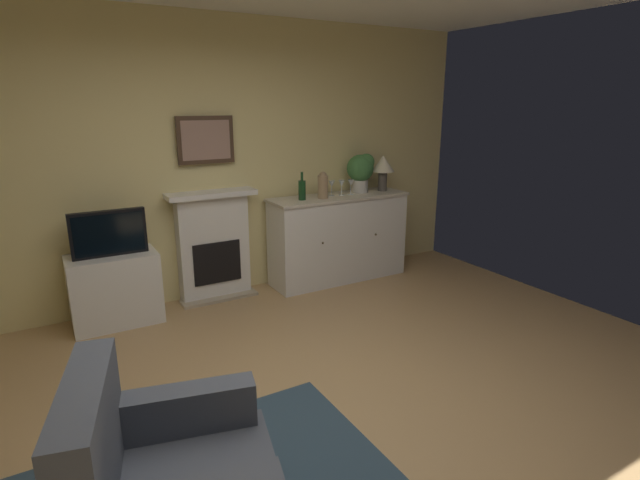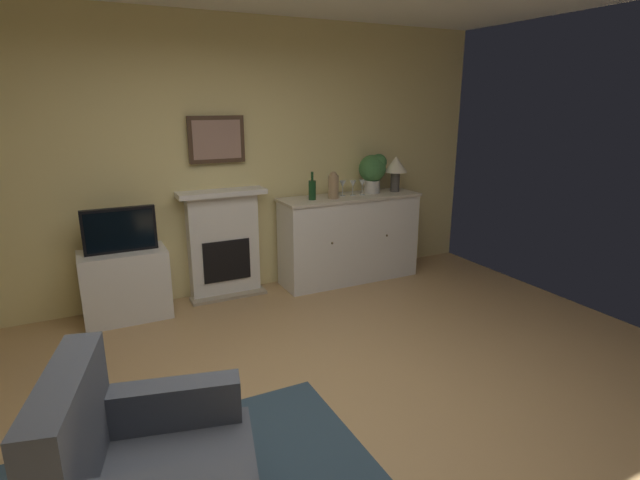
# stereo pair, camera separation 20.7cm
# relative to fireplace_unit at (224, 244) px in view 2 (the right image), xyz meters

# --- Properties ---
(ground_plane) EXTENTS (6.35, 5.09, 0.10)m
(ground_plane) POSITION_rel_fireplace_unit_xyz_m (-0.10, -2.39, -0.60)
(ground_plane) COLOR tan
(ground_plane) RESTS_ON ground
(wall_rear) EXTENTS (6.35, 0.06, 2.75)m
(wall_rear) POSITION_rel_fireplace_unit_xyz_m (-0.10, 0.13, 0.82)
(wall_rear) COLOR #EAD68C
(wall_rear) RESTS_ON ground_plane
(fireplace_unit) EXTENTS (0.87, 0.30, 1.10)m
(fireplace_unit) POSITION_rel_fireplace_unit_xyz_m (0.00, 0.00, 0.00)
(fireplace_unit) COLOR white
(fireplace_unit) RESTS_ON ground_plane
(framed_picture) EXTENTS (0.55, 0.04, 0.45)m
(framed_picture) POSITION_rel_fireplace_unit_xyz_m (0.00, 0.05, 1.04)
(framed_picture) COLOR #473323
(sideboard_cabinet) EXTENTS (1.57, 0.49, 0.96)m
(sideboard_cabinet) POSITION_rel_fireplace_unit_xyz_m (1.37, -0.18, -0.07)
(sideboard_cabinet) COLOR white
(sideboard_cabinet) RESTS_ON ground_plane
(table_lamp) EXTENTS (0.26, 0.26, 0.40)m
(table_lamp) POSITION_rel_fireplace_unit_xyz_m (1.96, -0.18, 0.69)
(table_lamp) COLOR #4C4742
(table_lamp) RESTS_ON sideboard_cabinet
(wine_bottle) EXTENTS (0.08, 0.08, 0.29)m
(wine_bottle) POSITION_rel_fireplace_unit_xyz_m (0.91, -0.20, 0.52)
(wine_bottle) COLOR #193F1E
(wine_bottle) RESTS_ON sideboard_cabinet
(wine_glass_left) EXTENTS (0.07, 0.07, 0.16)m
(wine_glass_left) POSITION_rel_fireplace_unit_xyz_m (1.29, -0.15, 0.53)
(wine_glass_left) COLOR silver
(wine_glass_left) RESTS_ON sideboard_cabinet
(wine_glass_center) EXTENTS (0.07, 0.07, 0.16)m
(wine_glass_center) POSITION_rel_fireplace_unit_xyz_m (1.40, -0.18, 0.53)
(wine_glass_center) COLOR silver
(wine_glass_center) RESTS_ON sideboard_cabinet
(wine_glass_right) EXTENTS (0.07, 0.07, 0.16)m
(wine_glass_right) POSITION_rel_fireplace_unit_xyz_m (1.51, -0.19, 0.53)
(wine_glass_right) COLOR silver
(wine_glass_right) RESTS_ON sideboard_cabinet
(vase_decorative) EXTENTS (0.11, 0.11, 0.28)m
(vase_decorative) POSITION_rel_fireplace_unit_xyz_m (1.14, -0.23, 0.55)
(vase_decorative) COLOR #9E7F5B
(vase_decorative) RESTS_ON sideboard_cabinet
(tv_cabinet) EXTENTS (0.75, 0.42, 0.65)m
(tv_cabinet) POSITION_rel_fireplace_unit_xyz_m (-0.97, -0.16, -0.22)
(tv_cabinet) COLOR white
(tv_cabinet) RESTS_ON ground_plane
(tv_set) EXTENTS (0.62, 0.07, 0.40)m
(tv_set) POSITION_rel_fireplace_unit_xyz_m (-0.98, -0.19, 0.30)
(tv_set) COLOR black
(tv_set) RESTS_ON tv_cabinet
(potted_plant_small) EXTENTS (0.30, 0.30, 0.43)m
(potted_plant_small) POSITION_rel_fireplace_unit_xyz_m (1.69, -0.13, 0.66)
(potted_plant_small) COLOR beige
(potted_plant_small) RESTS_ON sideboard_cabinet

